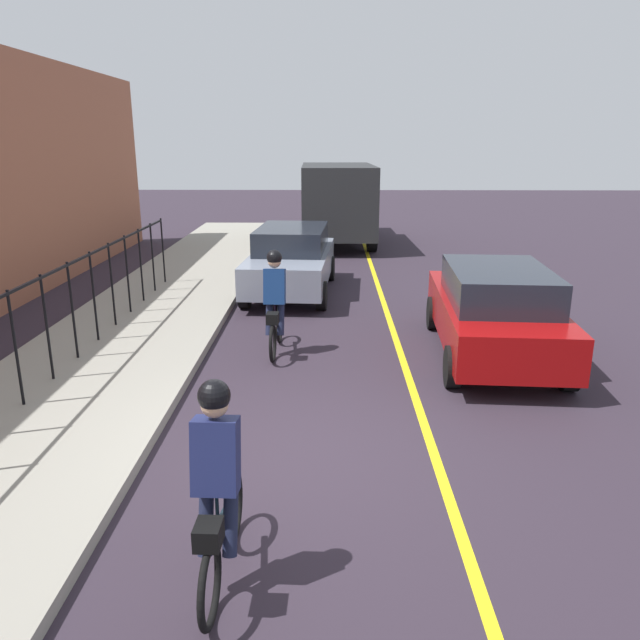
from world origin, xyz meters
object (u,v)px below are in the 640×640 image
at_px(patrol_sedan, 494,310).
at_px(cyclist_lead, 275,303).
at_px(parked_sedan_rear, 291,259).
at_px(box_truck_background, 337,200).
at_px(cyclist_follow, 218,487).

bearing_deg(patrol_sedan, cyclist_lead, 92.31).
relative_size(patrol_sedan, parked_sedan_rear, 1.00).
bearing_deg(parked_sedan_rear, box_truck_background, 174.86).
bearing_deg(box_truck_background, parked_sedan_rear, 169.68).
xyz_separation_m(patrol_sedan, box_truck_background, (12.14, 2.55, 0.73)).
bearing_deg(cyclist_follow, parked_sedan_rear, 1.67).
relative_size(cyclist_follow, patrol_sedan, 0.40).
distance_m(parked_sedan_rear, box_truck_background, 7.70).
bearing_deg(patrol_sedan, parked_sedan_rear, 42.95).
relative_size(cyclist_lead, box_truck_background, 0.27).
bearing_deg(parked_sedan_rear, cyclist_follow, 3.79).
distance_m(cyclist_lead, parked_sedan_rear, 4.47).
relative_size(cyclist_lead, patrol_sedan, 0.40).
bearing_deg(patrol_sedan, cyclist_follow, 150.81).
relative_size(cyclist_follow, box_truck_background, 0.27).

